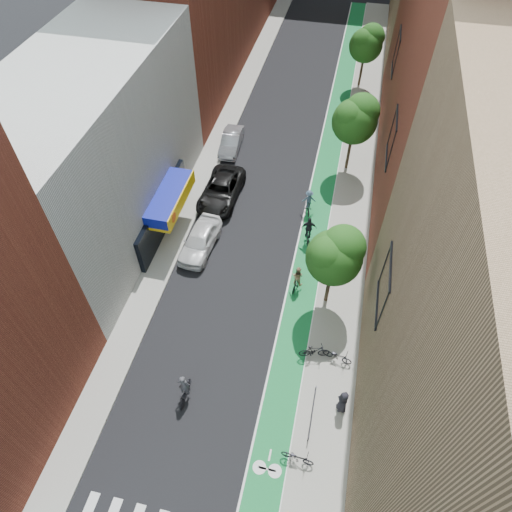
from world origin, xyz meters
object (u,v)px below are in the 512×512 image
Objects in this scene: cyclist_lane_near at (297,279)px; pedestrian at (343,401)px; parked_car_silver at (231,142)px; cyclist_lead at (185,390)px; parked_car_white at (200,240)px; cyclist_lane_mid at (308,232)px; parked_car_black at (221,190)px; cyclist_lane_far at (309,203)px.

cyclist_lane_near is 8.63m from pedestrian.
parked_car_silver is at bearing -169.26° from pedestrian.
parked_car_white is at bearing -79.27° from cyclist_lead.
parked_car_white is 7.54m from cyclist_lane_near.
cyclist_lane_mid is (4.90, 13.30, 0.15)m from cyclist_lead.
parked_car_white is 14.71m from pedestrian.
cyclist_lane_near reaches higher than parked_car_white.
parked_car_black is at bearing -85.32° from parked_car_silver.
parked_car_black is at bearing -34.08° from cyclist_lane_near.
cyclist_lane_mid is 12.68m from pedestrian.
cyclist_lane_near is at bearing -62.81° from parked_car_silver.
cyclist_lane_mid is 1.12× the size of cyclist_lane_far.
cyclist_lane_far is (6.94, 5.52, 0.02)m from parked_car_white.
parked_car_white is at bearing -89.04° from parked_car_silver.
parked_car_white is at bearing -3.54° from cyclist_lane_near.
cyclist_lane_near is at bearing -43.98° from parked_car_black.
cyclist_lane_near is (7.25, -7.39, -0.01)m from parked_car_black.
pedestrian reaches higher than parked_car_silver.
cyclist_lead reaches higher than parked_car_silver.
cyclist_lane_mid is 3.13m from cyclist_lane_far.
pedestrian is at bearing -52.45° from parked_car_black.
cyclist_lane_near is at bearing 79.31° from cyclist_lane_mid.
pedestrian is (8.54, 1.16, 0.29)m from cyclist_lead.
cyclist_lane_mid is at bearing -112.40° from cyclist_lead.
parked_car_silver is 2.27× the size of cyclist_lane_far.
parked_car_black is at bearing -13.07° from cyclist_lane_far.
cyclist_lead is 10.13m from cyclist_lane_near.
parked_car_white is 1.10× the size of parked_car_silver.
cyclist_lane_near is (8.14, -13.90, 0.08)m from parked_car_silver.
cyclist_lane_near reaches higher than parked_car_silver.
cyclist_lane_far is (4.44, 16.40, 0.12)m from cyclist_lead.
cyclist_lane_near is at bearing -120.39° from cyclist_lead.
parked_car_black is 16.50m from cyclist_lead.
parked_car_white is 2.22× the size of cyclist_lane_mid.
cyclist_lane_far is at bearing 42.64° from parked_car_white.
cyclist_lane_mid is (7.36, -3.02, 0.06)m from parked_car_black.
pedestrian is at bearing 97.48° from cyclist_lane_mid.
cyclist_lane_near is at bearing -172.22° from pedestrian.
cyclist_lane_mid reaches higher than cyclist_lead.
cyclist_lead reaches higher than pedestrian.
cyclist_lead is 1.25× the size of pedestrian.
parked_car_black is 10.35m from cyclist_lane_near.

